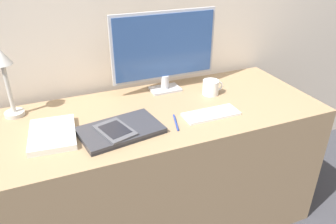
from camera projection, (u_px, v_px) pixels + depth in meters
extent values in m
cube|color=beige|center=(136.00, 1.00, 1.74)|extent=(3.60, 0.05, 2.40)
cube|color=#997A56|center=(165.00, 169.00, 1.81)|extent=(1.59, 0.67, 0.74)
cube|color=#B7B7BC|center=(165.00, 89.00, 1.84)|extent=(0.17, 0.11, 0.01)
cylinder|color=#B7B7BC|center=(165.00, 82.00, 1.82)|extent=(0.04, 0.04, 0.07)
cube|color=#B7B7BC|center=(164.00, 46.00, 1.73)|extent=(0.58, 0.01, 0.36)
cube|color=#2D4C84|center=(165.00, 46.00, 1.72)|extent=(0.55, 0.01, 0.33)
cube|color=silver|center=(211.00, 114.00, 1.58)|extent=(0.27, 0.11, 0.01)
cube|color=silver|center=(211.00, 113.00, 1.58)|extent=(0.25, 0.09, 0.00)
cube|color=#232328|center=(121.00, 131.00, 1.44)|extent=(0.38, 0.27, 0.01)
cube|color=#333338|center=(121.00, 129.00, 1.44)|extent=(0.38, 0.27, 0.01)
cube|color=#4C4C51|center=(115.00, 130.00, 1.40)|extent=(0.17, 0.21, 0.01)
cube|color=black|center=(115.00, 129.00, 1.40)|extent=(0.13, 0.15, 0.00)
cylinder|color=#BCB7AD|center=(15.00, 113.00, 1.58)|extent=(0.09, 0.09, 0.02)
cylinder|color=#BCB7AD|center=(9.00, 89.00, 1.52)|extent=(0.02, 0.02, 0.24)
cone|color=#BCB7AD|center=(0.00, 56.00, 1.44)|extent=(0.09, 0.09, 0.07)
cube|color=silver|center=(53.00, 134.00, 1.41)|extent=(0.22, 0.29, 0.03)
cube|color=silver|center=(53.00, 136.00, 1.37)|extent=(0.11, 0.06, 0.00)
cylinder|color=white|center=(211.00, 87.00, 1.78)|extent=(0.09, 0.09, 0.08)
torus|color=white|center=(218.00, 86.00, 1.79)|extent=(0.06, 0.01, 0.06)
cylinder|color=navy|center=(175.00, 122.00, 1.51)|extent=(0.05, 0.14, 0.01)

